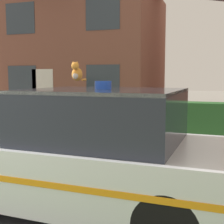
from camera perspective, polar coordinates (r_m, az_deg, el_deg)
name	(u,v)px	position (r m, az deg, el deg)	size (l,w,h in m)	color
road_strip	(53,166)	(6.41, -10.75, -9.70)	(28.00, 6.15, 0.01)	#424247
garden_hedge	(159,118)	(9.57, 8.59, -1.17)	(12.42, 0.72, 1.04)	#2D662D
police_car	(92,153)	(4.17, -3.74, -7.57)	(4.00, 1.99, 1.71)	black
cat	(77,73)	(3.97, -6.45, 7.11)	(0.17, 0.29, 0.25)	orange
house_left	(88,35)	(16.04, -4.36, 13.78)	(7.11, 6.35, 7.51)	brown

